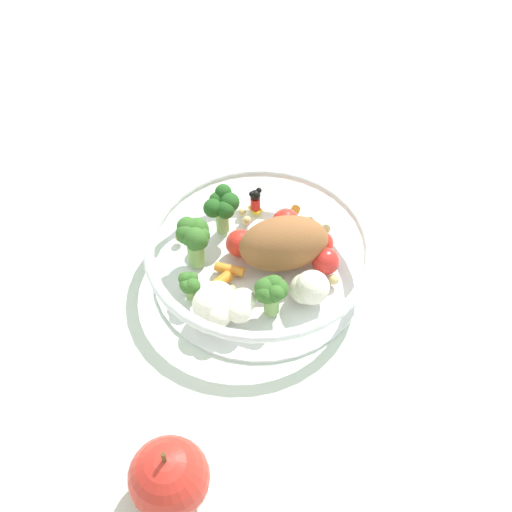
% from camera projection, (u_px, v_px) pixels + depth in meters
% --- Properties ---
extents(ground_plane, '(2.40, 2.40, 0.00)m').
position_uv_depth(ground_plane, '(263.00, 263.00, 0.70)').
color(ground_plane, silver).
extents(food_container, '(0.24, 0.24, 0.07)m').
position_uv_depth(food_container, '(259.00, 258.00, 0.66)').
color(food_container, white).
rests_on(food_container, ground_plane).
extents(loose_apple, '(0.07, 0.07, 0.08)m').
position_uv_depth(loose_apple, '(169.00, 477.00, 0.50)').
color(loose_apple, red).
rests_on(loose_apple, ground_plane).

